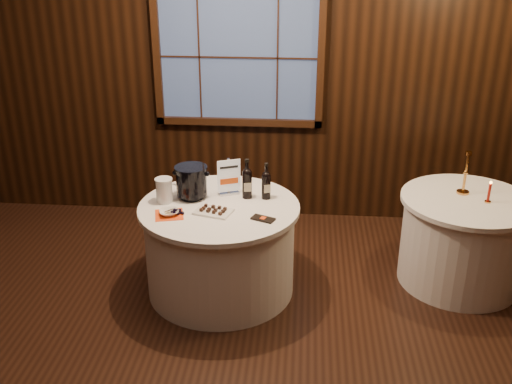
# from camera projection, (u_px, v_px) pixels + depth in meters

# --- Properties ---
(ground) EXTENTS (6.00, 6.00, 0.00)m
(ground) POSITION_uv_depth(u_px,v_px,m) (201.00, 368.00, 4.12)
(ground) COLOR black
(ground) RESTS_ON ground
(back_wall) EXTENTS (6.00, 0.10, 3.00)m
(back_wall) POSITION_uv_depth(u_px,v_px,m) (239.00, 68.00, 5.77)
(back_wall) COLOR black
(back_wall) RESTS_ON ground
(main_table) EXTENTS (1.28, 1.28, 0.77)m
(main_table) POSITION_uv_depth(u_px,v_px,m) (220.00, 248.00, 4.88)
(main_table) COLOR white
(main_table) RESTS_ON ground
(side_table) EXTENTS (1.08, 1.08, 0.77)m
(side_table) POSITION_uv_depth(u_px,v_px,m) (462.00, 240.00, 5.00)
(side_table) COLOR white
(side_table) RESTS_ON ground
(sign_stand) EXTENTS (0.18, 0.15, 0.31)m
(sign_stand) POSITION_uv_depth(u_px,v_px,m) (229.00, 182.00, 4.89)
(sign_stand) COLOR #BBBBC3
(sign_stand) RESTS_ON main_table
(port_bottle_left) EXTENTS (0.08, 0.09, 0.33)m
(port_bottle_left) POSITION_uv_depth(u_px,v_px,m) (247.00, 181.00, 4.81)
(port_bottle_left) COLOR black
(port_bottle_left) RESTS_ON main_table
(port_bottle_right) EXTENTS (0.07, 0.08, 0.30)m
(port_bottle_right) POSITION_uv_depth(u_px,v_px,m) (266.00, 183.00, 4.80)
(port_bottle_right) COLOR black
(port_bottle_right) RESTS_ON main_table
(ice_bucket) EXTENTS (0.26, 0.26, 0.27)m
(ice_bucket) POSITION_uv_depth(u_px,v_px,m) (191.00, 181.00, 4.80)
(ice_bucket) COLOR black
(ice_bucket) RESTS_ON main_table
(chocolate_plate) EXTENTS (0.32, 0.25, 0.04)m
(chocolate_plate) POSITION_uv_depth(u_px,v_px,m) (213.00, 211.00, 4.59)
(chocolate_plate) COLOR white
(chocolate_plate) RESTS_ON main_table
(chocolate_box) EXTENTS (0.19, 0.15, 0.01)m
(chocolate_box) POSITION_uv_depth(u_px,v_px,m) (263.00, 219.00, 4.49)
(chocolate_box) COLOR black
(chocolate_box) RESTS_ON main_table
(grape_bunch) EXTENTS (0.17, 0.07, 0.04)m
(grape_bunch) POSITION_uv_depth(u_px,v_px,m) (177.00, 211.00, 4.58)
(grape_bunch) COLOR black
(grape_bunch) RESTS_ON main_table
(glass_pitcher) EXTENTS (0.18, 0.14, 0.20)m
(glass_pitcher) POSITION_uv_depth(u_px,v_px,m) (164.00, 190.00, 4.74)
(glass_pitcher) COLOR silver
(glass_pitcher) RESTS_ON main_table
(orange_napkin) EXTENTS (0.26, 0.26, 0.00)m
(orange_napkin) POSITION_uv_depth(u_px,v_px,m) (169.00, 215.00, 4.56)
(orange_napkin) COLOR #EB4613
(orange_napkin) RESTS_ON main_table
(cracker_bowl) EXTENTS (0.19, 0.19, 0.04)m
(cracker_bowl) POSITION_uv_depth(u_px,v_px,m) (169.00, 212.00, 4.56)
(cracker_bowl) COLOR white
(cracker_bowl) RESTS_ON orange_napkin
(brass_candlestick) EXTENTS (0.10, 0.10, 0.36)m
(brass_candlestick) POSITION_uv_depth(u_px,v_px,m) (465.00, 178.00, 4.89)
(brass_candlestick) COLOR #C3843D
(brass_candlestick) RESTS_ON side_table
(red_candle) EXTENTS (0.05, 0.05, 0.18)m
(red_candle) POSITION_uv_depth(u_px,v_px,m) (489.00, 194.00, 4.75)
(red_candle) COLOR #C3843D
(red_candle) RESTS_ON side_table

